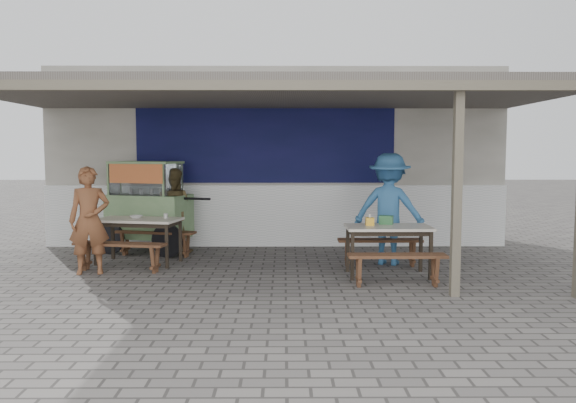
# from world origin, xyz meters

# --- Properties ---
(ground) EXTENTS (60.00, 60.00, 0.00)m
(ground) POSITION_xyz_m (0.00, 0.00, 0.00)
(ground) COLOR #645F5B
(ground) RESTS_ON ground
(back_wall) EXTENTS (9.00, 1.28, 3.50)m
(back_wall) POSITION_xyz_m (-0.00, 3.58, 1.72)
(back_wall) COLOR beige
(back_wall) RESTS_ON ground
(warung_roof) EXTENTS (9.00, 4.21, 2.81)m
(warung_roof) POSITION_xyz_m (0.02, 0.90, 2.71)
(warung_roof) COLOR #59534C
(warung_roof) RESTS_ON ground
(table_left) EXTENTS (1.46, 0.95, 0.75)m
(table_left) POSITION_xyz_m (-2.25, 1.26, 0.67)
(table_left) COLOR beige
(table_left) RESTS_ON ground
(bench_left_street) EXTENTS (1.48, 0.55, 0.45)m
(bench_left_street) POSITION_xyz_m (-2.38, 0.61, 0.34)
(bench_left_street) COLOR brown
(bench_left_street) RESTS_ON ground
(bench_left_wall) EXTENTS (1.48, 0.55, 0.45)m
(bench_left_wall) POSITION_xyz_m (-2.13, 1.91, 0.34)
(bench_left_wall) COLOR brown
(bench_left_wall) RESTS_ON ground
(table_right) EXTENTS (1.25, 0.71, 0.75)m
(table_right) POSITION_xyz_m (1.71, 0.29, 0.67)
(table_right) COLOR beige
(table_right) RESTS_ON ground
(bench_right_street) EXTENTS (1.35, 0.28, 0.45)m
(bench_right_street) POSITION_xyz_m (1.71, -0.39, 0.33)
(bench_right_street) COLOR brown
(bench_right_street) RESTS_ON ground
(bench_right_wall) EXTENTS (1.35, 0.28, 0.45)m
(bench_right_wall) POSITION_xyz_m (1.71, 0.97, 0.33)
(bench_right_wall) COLOR brown
(bench_right_wall) RESTS_ON ground
(vendor_cart) EXTENTS (2.15, 1.25, 1.68)m
(vendor_cart) POSITION_xyz_m (-2.34, 2.31, 0.91)
(vendor_cart) COLOR #789A66
(vendor_cart) RESTS_ON ground
(patron_street_side) EXTENTS (0.67, 0.51, 1.63)m
(patron_street_side) POSITION_xyz_m (-2.78, 0.48, 0.82)
(patron_street_side) COLOR brown
(patron_street_side) RESTS_ON ground
(patron_wall_side) EXTENTS (0.76, 0.59, 1.56)m
(patron_wall_side) POSITION_xyz_m (-1.87, 2.18, 0.78)
(patron_wall_side) COLOR brown
(patron_wall_side) RESTS_ON ground
(patron_right_table) EXTENTS (1.34, 1.05, 1.83)m
(patron_right_table) POSITION_xyz_m (1.89, 1.19, 0.91)
(patron_right_table) COLOR teal
(patron_right_table) RESTS_ON ground
(tissue_box) EXTENTS (0.12, 0.12, 0.12)m
(tissue_box) POSITION_xyz_m (1.45, 0.36, 0.81)
(tissue_box) COLOR gold
(tissue_box) RESTS_ON table_right
(donation_box) EXTENTS (0.23, 0.19, 0.13)m
(donation_box) POSITION_xyz_m (1.72, 0.50, 0.82)
(donation_box) COLOR #2D6738
(donation_box) RESTS_ON table_right
(condiment_jar) EXTENTS (0.07, 0.07, 0.08)m
(condiment_jar) POSITION_xyz_m (-1.81, 1.32, 0.79)
(condiment_jar) COLOR beige
(condiment_jar) RESTS_ON table_left
(condiment_bowl) EXTENTS (0.25, 0.25, 0.05)m
(condiment_bowl) POSITION_xyz_m (-2.29, 1.31, 0.77)
(condiment_bowl) COLOR white
(condiment_bowl) RESTS_ON table_left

